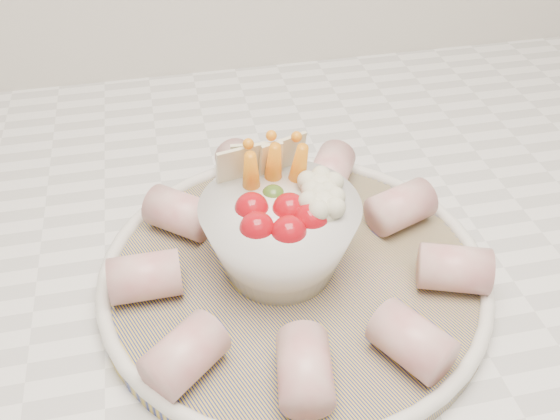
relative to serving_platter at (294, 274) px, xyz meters
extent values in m
cube|color=silver|center=(0.07, 0.10, -0.03)|extent=(2.04, 0.62, 0.04)
cylinder|color=navy|center=(0.00, 0.00, 0.00)|extent=(0.42, 0.42, 0.01)
torus|color=silver|center=(0.00, 0.00, 0.00)|extent=(0.32, 0.32, 0.01)
sphere|color=#A40A13|center=(-0.03, -0.02, 0.07)|extent=(0.03, 0.03, 0.03)
sphere|color=#A40A13|center=(-0.01, -0.02, 0.07)|extent=(0.03, 0.03, 0.03)
sphere|color=#A40A13|center=(0.01, -0.01, 0.07)|extent=(0.03, 0.03, 0.03)
sphere|color=#A40A13|center=(-0.03, 0.01, 0.07)|extent=(0.03, 0.03, 0.03)
sphere|color=#A40A13|center=(0.00, 0.00, 0.07)|extent=(0.03, 0.03, 0.03)
sphere|color=#3E6020|center=(-0.01, 0.02, 0.07)|extent=(0.02, 0.02, 0.02)
cone|color=orange|center=(-0.03, 0.03, 0.08)|extent=(0.02, 0.04, 0.06)
cone|color=orange|center=(-0.01, 0.04, 0.08)|extent=(0.02, 0.03, 0.06)
cone|color=orange|center=(0.01, 0.04, 0.08)|extent=(0.02, 0.04, 0.06)
sphere|color=beige|center=(0.02, 0.02, 0.07)|extent=(0.03, 0.03, 0.03)
sphere|color=beige|center=(0.02, -0.01, 0.07)|extent=(0.03, 0.03, 0.03)
cube|color=beige|center=(-0.02, 0.05, 0.08)|extent=(0.04, 0.02, 0.05)
cube|color=beige|center=(0.00, 0.05, 0.08)|extent=(0.04, 0.02, 0.05)
cube|color=beige|center=(-0.03, 0.05, 0.08)|extent=(0.04, 0.02, 0.05)
cylinder|color=#B75358|center=(0.11, 0.04, 0.02)|extent=(0.06, 0.05, 0.04)
cylinder|color=#B75358|center=(0.06, 0.10, 0.02)|extent=(0.06, 0.07, 0.04)
cylinder|color=#B75358|center=(-0.02, 0.13, 0.02)|extent=(0.05, 0.06, 0.04)
cylinder|color=#B75358|center=(-0.09, 0.07, 0.02)|extent=(0.07, 0.06, 0.04)
cylinder|color=#B75358|center=(-0.12, 0.00, 0.02)|extent=(0.06, 0.04, 0.04)
cylinder|color=#B75358|center=(-0.10, -0.08, 0.02)|extent=(0.07, 0.06, 0.04)
cylinder|color=#B75358|center=(-0.02, -0.11, 0.02)|extent=(0.05, 0.06, 0.04)
cylinder|color=#B75358|center=(0.06, -0.10, 0.02)|extent=(0.06, 0.07, 0.04)
cylinder|color=#B75358|center=(0.12, -0.04, 0.02)|extent=(0.06, 0.05, 0.04)
camera|label=1|loc=(-0.09, -0.36, 0.37)|focal=40.00mm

